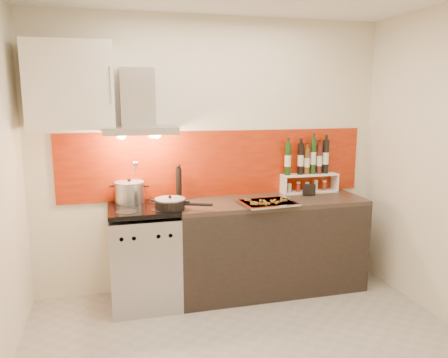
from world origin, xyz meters
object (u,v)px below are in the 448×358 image
object	(u,v)px
saute_pan	(171,204)
pepper_mill	(179,183)
counter	(270,245)
stock_pot	(130,192)
baking_tray	(268,203)
range_stove	(145,257)

from	to	relation	value
saute_pan	pepper_mill	size ratio (longest dim) A/B	1.38
counter	stock_pot	world-z (taller)	stock_pot
saute_pan	baking_tray	world-z (taller)	saute_pan
pepper_mill	baking_tray	xyz separation A→B (m)	(0.76, -0.34, -0.15)
range_stove	stock_pot	world-z (taller)	stock_pot
counter	baking_tray	distance (m)	0.50
counter	saute_pan	xyz separation A→B (m)	(-0.97, -0.15, 0.51)
range_stove	pepper_mill	size ratio (longest dim) A/B	2.62
saute_pan	pepper_mill	xyz separation A→B (m)	(0.12, 0.33, 0.11)
stock_pot	range_stove	bearing A→B (deg)	-60.85
range_stove	pepper_mill	bearing A→B (deg)	27.80
pepper_mill	baking_tray	bearing A→B (deg)	-24.41
pepper_mill	counter	bearing A→B (deg)	-11.94
range_stove	counter	size ratio (longest dim) A/B	0.51
counter	saute_pan	bearing A→B (deg)	-171.44
baking_tray	counter	bearing A→B (deg)	59.74
range_stove	pepper_mill	world-z (taller)	pepper_mill
saute_pan	baking_tray	distance (m)	0.88
range_stove	saute_pan	size ratio (longest dim) A/B	1.90
stock_pot	saute_pan	world-z (taller)	stock_pot
range_stove	baking_tray	distance (m)	1.21
stock_pot	saute_pan	size ratio (longest dim) A/B	0.56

